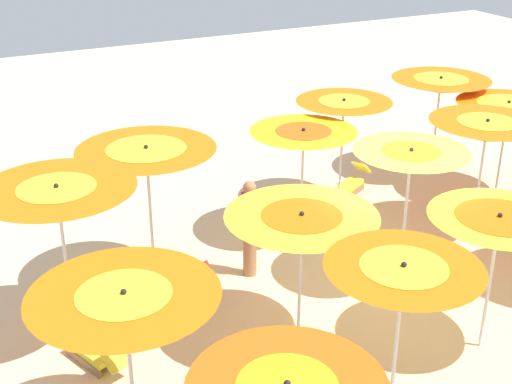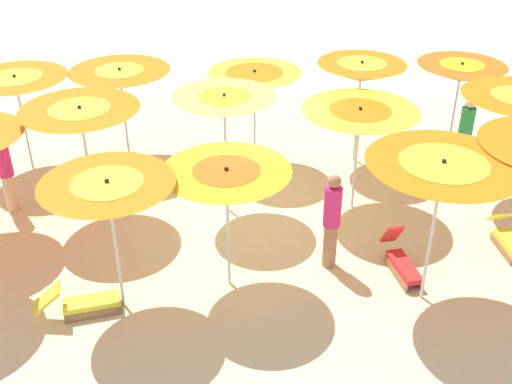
% 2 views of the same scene
% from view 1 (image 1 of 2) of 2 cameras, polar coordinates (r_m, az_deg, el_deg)
% --- Properties ---
extents(ground, '(40.13, 40.13, 0.04)m').
position_cam_1_polar(ground, '(12.68, 10.17, -7.30)').
color(ground, beige).
extents(beach_umbrella_0, '(2.24, 2.24, 2.36)m').
position_cam_1_polar(beach_umbrella_0, '(16.77, 14.65, 8.30)').
color(beach_umbrella_0, silver).
rests_on(beach_umbrella_0, ground).
extents(beach_umbrella_1, '(1.99, 1.99, 2.35)m').
position_cam_1_polar(beach_umbrella_1, '(14.75, 7.09, 6.72)').
color(beach_umbrella_1, silver).
rests_on(beach_umbrella_1, ground).
extents(beach_umbrella_2, '(2.02, 2.02, 2.24)m').
position_cam_1_polar(beach_umbrella_2, '(13.26, 3.83, 4.24)').
color(beach_umbrella_2, silver).
rests_on(beach_umbrella_2, ground).
extents(beach_umbrella_3, '(2.29, 2.29, 2.56)m').
position_cam_1_polar(beach_umbrella_3, '(11.60, -8.80, 2.59)').
color(beach_umbrella_3, silver).
rests_on(beach_umbrella_3, ground).
extents(beach_umbrella_4, '(2.26, 2.26, 2.59)m').
position_cam_1_polar(beach_umbrella_4, '(10.39, -15.67, -0.73)').
color(beach_umbrella_4, silver).
rests_on(beach_umbrella_4, ground).
extents(beach_umbrella_5, '(2.21, 2.21, 2.16)m').
position_cam_1_polar(beach_umbrella_5, '(16.04, 19.65, 6.21)').
color(beach_umbrella_5, silver).
rests_on(beach_umbrella_5, ground).
extents(beach_umbrella_6, '(2.18, 2.18, 2.36)m').
position_cam_1_polar(beach_umbrella_6, '(14.04, 18.09, 4.68)').
color(beach_umbrella_6, silver).
rests_on(beach_umbrella_6, ground).
extents(beach_umbrella_7, '(1.91, 1.91, 2.50)m').
position_cam_1_polar(beach_umbrella_7, '(11.80, 12.36, 2.53)').
color(beach_umbrella_7, silver).
rests_on(beach_umbrella_7, ground).
extents(beach_umbrella_8, '(2.23, 2.23, 2.19)m').
position_cam_1_polar(beach_umbrella_8, '(10.12, 3.68, -2.89)').
color(beach_umbrella_8, silver).
rests_on(beach_umbrella_8, ground).
extents(beach_umbrella_9, '(2.21, 2.21, 2.33)m').
position_cam_1_polar(beach_umbrella_9, '(8.20, -10.52, -9.18)').
color(beach_umbrella_9, silver).
rests_on(beach_umbrella_9, ground).
extents(beach_umbrella_12, '(2.00, 2.00, 2.24)m').
position_cam_1_polar(beach_umbrella_12, '(10.49, 18.95, -2.78)').
color(beach_umbrella_12, silver).
rests_on(beach_umbrella_12, ground).
extents(beach_umbrella_13, '(1.91, 1.91, 2.39)m').
position_cam_1_polar(beach_umbrella_13, '(8.64, 11.73, -7.03)').
color(beach_umbrella_13, silver).
rests_on(beach_umbrella_13, ground).
extents(lounger_0, '(1.22, 0.74, 0.54)m').
position_cam_1_polar(lounger_0, '(10.77, -12.82, -12.51)').
color(lounger_0, olive).
rests_on(lounger_0, ground).
extents(lounger_2, '(1.22, 0.83, 0.71)m').
position_cam_1_polar(lounger_2, '(12.13, -5.66, -7.27)').
color(lounger_2, olive).
rests_on(lounger_2, ground).
extents(lounger_3, '(0.96, 1.33, 0.60)m').
position_cam_1_polar(lounger_3, '(15.95, 7.65, 0.71)').
color(lounger_3, olive).
rests_on(lounger_3, ground).
extents(beachgoer_2, '(0.30, 0.30, 1.81)m').
position_cam_1_polar(beachgoer_2, '(12.27, -0.51, -2.79)').
color(beachgoer_2, '#A3704C').
rests_on(beachgoer_2, ground).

